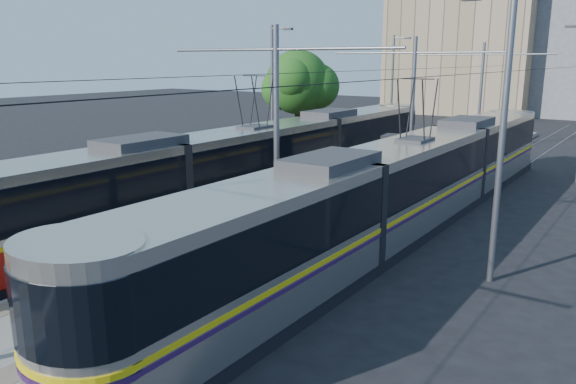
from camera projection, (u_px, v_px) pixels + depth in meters
The scene contains 12 objects.
ground at pixel (87, 317), 13.79m from camera, with size 160.00×160.00×0.00m, color black.
platform at pixel (385, 186), 27.36m from camera, with size 4.00×50.00×0.30m, color gray.
tactile_strip_left at pixel (358, 179), 28.13m from camera, with size 0.70×50.00×0.01m, color gray.
tactile_strip_right at pixel (413, 187), 26.52m from camera, with size 0.70×50.00×0.01m, color gray.
rails at pixel (384, 189), 27.39m from camera, with size 8.71×70.00×0.03m.
tram_left at pixel (255, 164), 24.51m from camera, with size 2.43×31.59×5.50m.
tram_right at pixel (413, 180), 20.64m from camera, with size 2.43×30.20×5.50m.
catenary at pixel (360, 99), 24.07m from camera, with size 9.20×70.00×7.00m.
street_lamps at pixel (420, 98), 29.63m from camera, with size 15.18×38.22×8.00m.
shelter at pixel (390, 161), 25.76m from camera, with size 0.86×1.23×2.54m.
tree at pixel (303, 83), 37.32m from camera, with size 4.69×4.34×6.82m.
building_left at pixel (467, 47), 65.60m from camera, with size 16.32×12.24×15.13m.
Camera 1 is at (11.29, -7.64, 6.17)m, focal length 35.00 mm.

